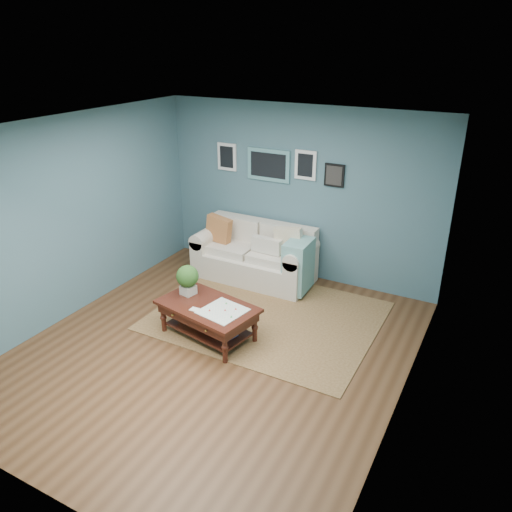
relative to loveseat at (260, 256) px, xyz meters
The scene contains 4 objects.
room_shell 2.23m from the loveseat, 77.84° to the right, with size 5.00×5.02×2.70m.
area_rug 1.25m from the loveseat, 57.15° to the right, with size 2.97×2.38×0.01m, color brown.
loveseat is the anchor object (origin of this frame).
coffee_table 1.80m from the loveseat, 85.52° to the right, with size 1.37×0.95×0.88m.
Camera 1 is at (2.91, -4.36, 3.59)m, focal length 35.00 mm.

